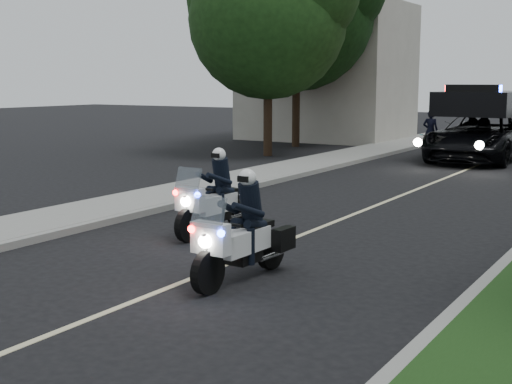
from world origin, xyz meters
TOP-DOWN VIEW (x-y plane):
  - ground at (0.00, 0.00)m, footprint 120.00×120.00m
  - curb_left at (-4.10, 10.00)m, footprint 0.20×60.00m
  - sidewalk_left at (-5.20, 10.00)m, footprint 2.00×60.00m
  - building_far at (-10.00, 26.00)m, footprint 8.00×6.00m
  - lane_marking at (0.00, 10.00)m, footprint 0.12×50.00m
  - police_moto_left at (-1.56, 3.49)m, footprint 0.80×2.10m
  - police_moto_right at (0.73, 0.93)m, footprint 0.81×2.10m
  - police_suv at (-0.36, 19.66)m, footprint 3.05×6.52m
  - bicycle at (-2.45, 20.13)m, footprint 0.77×1.85m
  - cyclist at (-2.45, 20.13)m, footprint 0.65×0.46m
  - tree_left_near at (-8.31, 17.00)m, footprint 7.99×7.99m
  - tree_left_far at (-9.29, 21.26)m, footprint 7.54×7.54m

SIDE VIEW (x-z plane):
  - ground at x=0.00m, z-range 0.00..0.00m
  - police_moto_left at x=-1.56m, z-range -0.88..0.88m
  - police_moto_right at x=0.73m, z-range -0.88..0.88m
  - police_suv at x=-0.36m, z-range -1.58..1.58m
  - bicycle at x=-2.45m, z-range -0.47..0.47m
  - cyclist at x=-2.45m, z-range -0.85..0.85m
  - tree_left_near at x=-8.31m, z-range -5.37..5.37m
  - tree_left_far at x=-9.29m, z-range -5.99..5.99m
  - lane_marking at x=0.00m, z-range 0.00..0.01m
  - curb_left at x=-4.10m, z-range 0.00..0.15m
  - sidewalk_left at x=-5.20m, z-range 0.00..0.16m
  - building_far at x=-10.00m, z-range 0.00..7.00m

